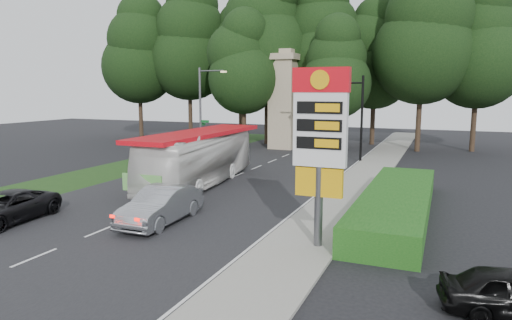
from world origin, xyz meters
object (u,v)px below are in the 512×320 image
at_px(gas_station_pylon, 320,133).
at_px(transit_bus, 199,158).
at_px(sedan_silver, 161,205).
at_px(suv_charcoal, 6,208).
at_px(traffic_signal_mast, 346,106).
at_px(streetlight_signs, 202,108).
at_px(monument, 283,99).

distance_m(gas_station_pylon, transit_bus, 13.66).
distance_m(sedan_silver, suv_charcoal, 7.13).
distance_m(traffic_signal_mast, streetlight_signs, 12.83).
xyz_separation_m(traffic_signal_mast, sedan_silver, (-3.98, -21.48, -3.84)).
height_order(gas_station_pylon, suv_charcoal, gas_station_pylon).
bearing_deg(streetlight_signs, traffic_signal_mast, 8.92).
distance_m(transit_bus, suv_charcoal, 11.62).
height_order(transit_bus, suv_charcoal, transit_bus).
relative_size(sedan_silver, suv_charcoal, 1.00).
bearing_deg(transit_bus, monument, 87.19).
height_order(gas_station_pylon, traffic_signal_mast, traffic_signal_mast).
distance_m(gas_station_pylon, monument, 30.17).
xyz_separation_m(traffic_signal_mast, streetlight_signs, (-12.67, -1.99, -0.23)).
xyz_separation_m(streetlight_signs, sedan_silver, (8.69, -19.49, -3.61)).
bearing_deg(transit_bus, sedan_silver, -78.09).
height_order(streetlight_signs, sedan_silver, streetlight_signs).
bearing_deg(traffic_signal_mast, gas_station_pylon, -80.91).
bearing_deg(traffic_signal_mast, monument, 142.00).
height_order(monument, suv_charcoal, monument).
bearing_deg(traffic_signal_mast, transit_bus, -116.51).
xyz_separation_m(streetlight_signs, suv_charcoal, (2.08, -22.16, -3.74)).
distance_m(gas_station_pylon, suv_charcoal, 14.75).
distance_m(streetlight_signs, sedan_silver, 21.64).
bearing_deg(gas_station_pylon, streetlight_signs, 128.96).
height_order(streetlight_signs, monument, monument).
height_order(traffic_signal_mast, transit_bus, traffic_signal_mast).
relative_size(streetlight_signs, monument, 0.80).
relative_size(traffic_signal_mast, transit_bus, 0.59).
bearing_deg(streetlight_signs, monument, 58.03).
bearing_deg(gas_station_pylon, monument, 111.80).
height_order(sedan_silver, suv_charcoal, sedan_silver).
relative_size(streetlight_signs, sedan_silver, 1.59).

